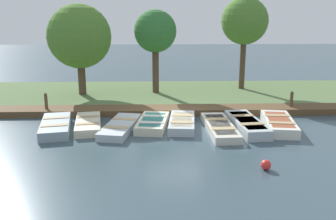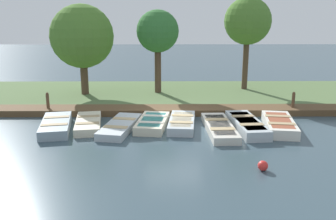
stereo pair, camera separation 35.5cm
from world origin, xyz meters
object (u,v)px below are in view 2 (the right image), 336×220
at_px(park_tree_far_left, 82,37).
at_px(park_tree_left, 158,32).
at_px(rowboat_4, 182,123).
at_px(mooring_post_near, 48,103).
at_px(rowboat_1, 88,123).
at_px(rowboat_6, 247,125).
at_px(mooring_post_far, 293,103).
at_px(rowboat_7, 279,124).
at_px(park_tree_center, 248,22).
at_px(rowboat_0, 56,125).
at_px(rowboat_5, 219,127).
at_px(buoy, 263,166).
at_px(rowboat_2, 120,126).
at_px(rowboat_3, 152,123).

relative_size(park_tree_far_left, park_tree_left, 1.06).
height_order(rowboat_4, mooring_post_near, mooring_post_near).
distance_m(rowboat_1, rowboat_6, 6.67).
relative_size(rowboat_1, mooring_post_far, 2.75).
bearing_deg(mooring_post_far, rowboat_1, -77.23).
distance_m(rowboat_4, park_tree_left, 7.13).
relative_size(rowboat_7, park_tree_left, 0.63).
height_order(rowboat_7, park_tree_far_left, park_tree_far_left).
distance_m(rowboat_6, park_tree_center, 8.61).
xyz_separation_m(mooring_post_far, park_tree_center, (-4.98, -1.31, 3.63)).
bearing_deg(rowboat_0, rowboat_5, 77.46).
bearing_deg(park_tree_far_left, park_tree_left, 95.43).
bearing_deg(mooring_post_near, buoy, 52.23).
distance_m(buoy, park_tree_center, 12.44).
xyz_separation_m(rowboat_0, rowboat_1, (-0.35, 1.27, -0.03)).
xyz_separation_m(rowboat_4, mooring_post_far, (-2.12, 5.43, 0.35)).
relative_size(rowboat_0, mooring_post_far, 2.93).
xyz_separation_m(mooring_post_near, buoy, (6.66, 8.59, -0.37)).
relative_size(rowboat_0, rowboat_2, 0.94).
relative_size(rowboat_4, rowboat_7, 0.93).
xyz_separation_m(rowboat_0, rowboat_2, (0.02, 2.66, -0.04)).
bearing_deg(park_tree_center, mooring_post_far, 14.70).
xyz_separation_m(rowboat_2, rowboat_7, (0.00, 6.62, 0.06)).
distance_m(rowboat_7, buoy, 4.51).
bearing_deg(rowboat_7, rowboat_3, -85.91).
height_order(rowboat_0, rowboat_3, rowboat_0).
height_order(rowboat_2, buoy, rowboat_2).
distance_m(rowboat_0, rowboat_5, 6.76).
relative_size(rowboat_1, park_tree_center, 0.52).
height_order(rowboat_4, park_tree_center, park_tree_center).
bearing_deg(rowboat_2, rowboat_1, -93.95).
bearing_deg(park_tree_left, rowboat_5, 21.24).
bearing_deg(rowboat_1, rowboat_4, 81.69).
relative_size(mooring_post_far, park_tree_left, 0.22).
bearing_deg(rowboat_2, buoy, 60.56).
distance_m(rowboat_0, park_tree_left, 8.44).
bearing_deg(park_tree_far_left, rowboat_2, 23.66).
bearing_deg(buoy, rowboat_3, -141.97).
bearing_deg(rowboat_2, rowboat_3, 117.08).
bearing_deg(rowboat_4, park_tree_left, -164.11).
height_order(mooring_post_far, park_tree_far_left, park_tree_far_left).
relative_size(rowboat_3, rowboat_4, 0.96).
relative_size(rowboat_0, park_tree_center, 0.56).
height_order(rowboat_2, mooring_post_far, mooring_post_far).
xyz_separation_m(rowboat_1, park_tree_center, (-7.11, 8.10, 3.99)).
xyz_separation_m(rowboat_3, rowboat_5, (0.60, 2.76, -0.02)).
xyz_separation_m(rowboat_0, park_tree_left, (-6.51, 4.13, 3.42)).
bearing_deg(rowboat_5, rowboat_7, 92.74).
bearing_deg(rowboat_7, rowboat_5, -76.85).
height_order(rowboat_5, mooring_post_near, mooring_post_near).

